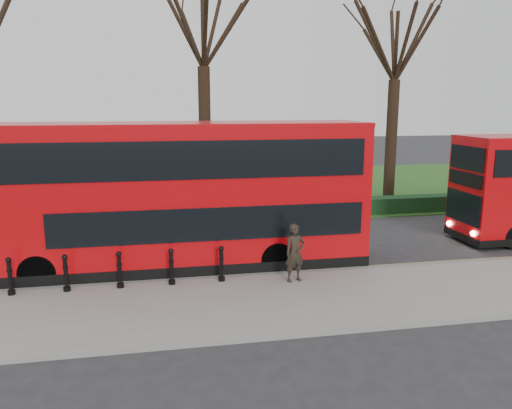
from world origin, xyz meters
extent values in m
plane|color=#28282B|center=(0.00, 0.00, 0.00)|extent=(120.00, 120.00, 0.00)
cube|color=gray|center=(0.00, -3.00, 0.07)|extent=(60.00, 4.00, 0.15)
cube|color=slate|center=(0.00, -1.00, 0.07)|extent=(60.00, 0.25, 0.16)
cube|color=#26541C|center=(0.00, 15.00, 0.03)|extent=(60.00, 18.00, 0.06)
cube|color=black|center=(0.00, 6.80, 0.40)|extent=(60.00, 0.90, 0.80)
cube|color=yellow|center=(0.00, -0.70, 0.01)|extent=(60.00, 0.10, 0.01)
cube|color=yellow|center=(0.00, -0.50, 0.01)|extent=(60.00, 0.10, 0.01)
cylinder|color=black|center=(2.00, 10.00, 3.49)|extent=(0.60, 0.60, 6.98)
cylinder|color=black|center=(12.00, 10.00, 3.22)|extent=(0.60, 0.60, 6.44)
cylinder|color=black|center=(-4.31, -1.35, 0.65)|extent=(0.15, 0.15, 1.00)
cylinder|color=black|center=(-2.88, -1.35, 0.65)|extent=(0.15, 0.15, 1.00)
cylinder|color=black|center=(-1.44, -1.35, 0.65)|extent=(0.15, 0.15, 1.00)
cylinder|color=black|center=(-0.01, -1.35, 0.65)|extent=(0.15, 0.15, 1.00)
cylinder|color=black|center=(1.42, -1.35, 0.65)|extent=(0.15, 0.15, 1.00)
cube|color=#BA070B|center=(0.37, 0.44, 2.51)|extent=(11.62, 2.64, 4.28)
cube|color=black|center=(0.37, 0.44, 0.32)|extent=(11.64, 2.66, 0.32)
cube|color=black|center=(1.21, -0.89, 1.74)|extent=(9.30, 0.04, 1.00)
cube|color=black|center=(0.37, -0.89, 3.65)|extent=(10.99, 0.04, 1.11)
cylinder|color=black|center=(-3.75, -0.72, 0.53)|extent=(1.06, 0.32, 1.06)
cylinder|color=black|center=(-3.75, 1.60, 0.53)|extent=(1.06, 0.32, 1.06)
cylinder|color=black|center=(3.22, -0.72, 0.53)|extent=(1.06, 0.32, 1.06)
cylinder|color=black|center=(3.22, 1.60, 0.53)|extent=(1.06, 0.32, 1.06)
cube|color=black|center=(10.86, 1.39, 2.48)|extent=(0.06, 2.02, 0.51)
cylinder|color=black|center=(12.35, 2.40, 0.46)|extent=(0.92, 0.28, 0.92)
imported|color=black|center=(3.51, -1.76, 1.00)|extent=(0.71, 0.55, 1.70)
camera|label=1|loc=(-0.17, -15.11, 5.25)|focal=35.00mm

